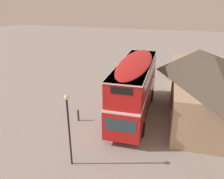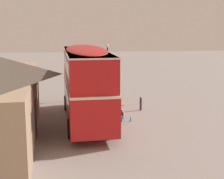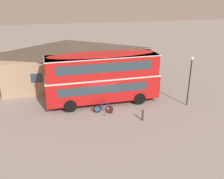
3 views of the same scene
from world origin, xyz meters
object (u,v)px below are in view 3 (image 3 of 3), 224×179
object	(u,v)px
backpack_on_ground	(111,110)
water_bottle_blue_sports	(105,115)
kerb_bollard	(143,115)
touring_bicycle	(102,109)
double_decker_bus	(103,76)
street_lamp	(190,76)

from	to	relation	value
backpack_on_ground	water_bottle_blue_sports	world-z (taller)	backpack_on_ground
backpack_on_ground	kerb_bollard	xyz separation A→B (m)	(2.25, -1.80, 0.21)
touring_bicycle	kerb_bollard	xyz separation A→B (m)	(2.94, -1.98, 0.13)
touring_bicycle	backpack_on_ground	bearing A→B (deg)	-13.86
kerb_bollard	double_decker_bus	bearing A→B (deg)	121.53
water_bottle_blue_sports	street_lamp	bearing A→B (deg)	4.46
water_bottle_blue_sports	street_lamp	distance (m)	8.18
touring_bicycle	water_bottle_blue_sports	bearing A→B (deg)	-81.09
touring_bicycle	street_lamp	world-z (taller)	street_lamp
touring_bicycle	kerb_bollard	size ratio (longest dim) A/B	1.73
touring_bicycle	backpack_on_ground	xyz separation A→B (m)	(0.70, -0.17, -0.09)
backpack_on_ground	kerb_bollard	size ratio (longest dim) A/B	0.57
backpack_on_ground	street_lamp	xyz separation A→B (m)	(7.12, 0.07, 2.52)
touring_bicycle	water_bottle_blue_sports	size ratio (longest dim) A/B	6.34
water_bottle_blue_sports	kerb_bollard	size ratio (longest dim) A/B	0.27
backpack_on_ground	water_bottle_blue_sports	xyz separation A→B (m)	(-0.58, -0.53, -0.16)
water_bottle_blue_sports	kerb_bollard	world-z (taller)	kerb_bollard
double_decker_bus	water_bottle_blue_sports	bearing A→B (deg)	-96.94
touring_bicycle	backpack_on_ground	world-z (taller)	touring_bicycle
double_decker_bus	touring_bicycle	bearing A→B (deg)	-102.19
touring_bicycle	street_lamp	bearing A→B (deg)	-0.77
touring_bicycle	water_bottle_blue_sports	distance (m)	0.76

